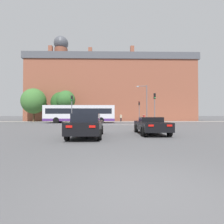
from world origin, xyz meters
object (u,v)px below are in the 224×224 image
car_saloon_left (87,125)px  traffic_light_far_right (139,108)px  street_lamp_junction (145,100)px  traffic_light_near_left (72,105)px  pedestrian_waiting (144,117)px  car_roadster_right (151,125)px  traffic_light_near_right (155,104)px  pedestrian_walking_east (121,117)px  bus_crossing_lead (80,114)px

car_saloon_left → traffic_light_far_right: bearing=72.3°
street_lamp_junction → traffic_light_near_left: bearing=-156.5°
traffic_light_far_right → pedestrian_waiting: size_ratio=2.66×
traffic_light_far_right → traffic_light_near_left: size_ratio=0.99×
car_roadster_right → traffic_light_near_right: traffic_light_near_right is taller
car_saloon_left → pedestrian_walking_east: 26.24m
car_saloon_left → traffic_light_near_right: bearing=59.2°
car_roadster_right → traffic_light_near_left: traffic_light_near_left is taller
bus_crossing_lead → pedestrian_walking_east: (7.64, 6.75, -0.72)m
traffic_light_near_right → traffic_light_far_right: bearing=91.7°
traffic_light_far_right → traffic_light_near_left: traffic_light_near_left is taller
traffic_light_near_right → street_lamp_junction: (-0.20, 5.78, 1.07)m
car_roadster_right → pedestrian_waiting: bearing=79.3°
bus_crossing_lead → street_lamp_junction: size_ratio=1.82×
bus_crossing_lead → pedestrian_waiting: bearing=116.0°
traffic_light_far_right → pedestrian_waiting: (1.13, 0.82, -1.90)m
traffic_light_near_right → bus_crossing_lead: bearing=154.3°
bus_crossing_lead → traffic_light_near_right: bearing=64.3°
pedestrian_walking_east → car_roadster_right: bearing=-116.0°
car_saloon_left → traffic_light_near_right: (8.02, 13.58, 2.25)m
traffic_light_far_right → street_lamp_junction: bearing=-88.7°
car_saloon_left → pedestrian_walking_east: bearing=81.0°
car_roadster_right → street_lamp_junction: street_lamp_junction is taller
car_saloon_left → street_lamp_junction: (7.82, 19.36, 3.31)m
pedestrian_walking_east → car_saloon_left: bearing=-126.0°
car_roadster_right → bus_crossing_lead: (-8.14, 17.67, 0.98)m
bus_crossing_lead → traffic_light_near_right: (11.62, -5.60, 1.38)m
pedestrian_walking_east → pedestrian_waiting: bearing=-35.4°
traffic_light_near_right → pedestrian_walking_east: (-3.98, 12.35, -2.10)m
pedestrian_waiting → traffic_light_near_right: bearing=172.3°
car_saloon_left → traffic_light_near_right: size_ratio=1.08×
car_roadster_right → pedestrian_walking_east: 24.43m
pedestrian_waiting → pedestrian_walking_east: bearing=78.1°
bus_crossing_lead → pedestrian_waiting: 13.85m
traffic_light_near_left → car_roadster_right: bearing=-56.3°
traffic_light_far_right → bus_crossing_lead: bearing=-155.1°
pedestrian_waiting → bus_crossing_lead: bearing=112.3°
bus_crossing_lead → pedestrian_walking_east: bus_crossing_lead is taller
car_roadster_right → pedestrian_walking_east: size_ratio=2.81×
street_lamp_junction → car_roadster_right: bearing=-100.4°
car_roadster_right → bus_crossing_lead: bearing=114.3°
traffic_light_near_left → pedestrian_walking_east: traffic_light_near_left is taller
traffic_light_far_right → pedestrian_walking_east: (-3.67, 1.51, -1.90)m
traffic_light_near_right → traffic_light_near_left: traffic_light_near_right is taller
car_saloon_left → pedestrian_waiting: size_ratio=3.10×
traffic_light_near_right → pedestrian_walking_east: size_ratio=2.86×
bus_crossing_lead → traffic_light_far_right: (11.31, 5.24, 1.19)m
car_saloon_left → traffic_light_far_right: (7.70, 24.41, 2.05)m
traffic_light_near_left → car_saloon_left: bearing=-74.5°
car_saloon_left → car_roadster_right: 4.78m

